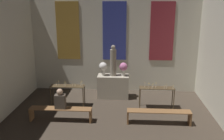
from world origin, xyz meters
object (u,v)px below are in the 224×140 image
object	(u,v)px
candle_rack_left	(68,89)
pew_back_left	(61,111)
flower_vase_right	(123,67)
flower_vase_left	(103,67)
candle_rack_right	(157,91)
person_seated	(60,100)
altar	(113,86)
statue	(113,61)
pew_back_right	(159,114)

from	to	relation	value
candle_rack_left	pew_back_left	world-z (taller)	candle_rack_left
flower_vase_right	flower_vase_left	bearing A→B (deg)	180.00
candle_rack_right	person_seated	distance (m)	3.70
altar	flower_vase_right	size ratio (longest dim) A/B	2.33
altar	candle_rack_left	size ratio (longest dim) A/B	0.98
flower_vase_left	candle_rack_right	world-z (taller)	flower_vase_left
candle_rack_right	person_seated	bearing A→B (deg)	-158.78
flower_vase_left	person_seated	distance (m)	2.74
statue	pew_back_right	distance (m)	3.18
candle_rack_left	person_seated	distance (m)	1.34
candle_rack_left	person_seated	world-z (taller)	person_seated
statue	pew_back_left	xyz separation A→B (m)	(-1.70, -2.37, -1.26)
statue	person_seated	size ratio (longest dim) A/B	1.85
flower_vase_right	pew_back_right	bearing A→B (deg)	-61.89
flower_vase_right	candle_rack_left	bearing A→B (deg)	-154.81
altar	person_seated	distance (m)	2.93
pew_back_right	pew_back_left	bearing A→B (deg)	180.00
pew_back_right	person_seated	xyz separation A→B (m)	(-3.39, -0.00, 0.44)
flower_vase_right	pew_back_left	world-z (taller)	flower_vase_right
pew_back_right	person_seated	world-z (taller)	person_seated
pew_back_right	statue	bearing A→B (deg)	125.63
flower_vase_left	candle_rack_right	xyz separation A→B (m)	(2.19, -1.03, -0.63)
flower_vase_right	statue	bearing A→B (deg)	180.00
candle_rack_right	candle_rack_left	bearing A→B (deg)	179.97
altar	pew_back_right	size ratio (longest dim) A/B	0.62
pew_back_left	person_seated	world-z (taller)	person_seated
flower_vase_right	candle_rack_right	world-z (taller)	flower_vase_right
altar	pew_back_right	distance (m)	2.92
statue	pew_back_left	size ratio (longest dim) A/B	0.61
flower_vase_right	person_seated	world-z (taller)	flower_vase_right
pew_back_right	candle_rack_right	bearing A→B (deg)	87.50
statue	candle_rack_left	size ratio (longest dim) A/B	0.98
candle_rack_right	pew_back_left	xyz separation A→B (m)	(-3.46, -1.34, -0.37)
flower_vase_left	pew_back_right	size ratio (longest dim) A/B	0.26
flower_vase_right	pew_back_right	distance (m)	2.87
altar	candle_rack_right	xyz separation A→B (m)	(1.76, -1.03, 0.22)
person_seated	flower_vase_left	bearing A→B (deg)	62.01
person_seated	pew_back_right	bearing A→B (deg)	0.00
person_seated	altar	bearing A→B (deg)	54.47
flower_vase_left	candle_rack_left	xyz separation A→B (m)	(-1.32, -1.03, -0.64)
candle_rack_left	pew_back_right	distance (m)	3.72
altar	pew_back_left	xyz separation A→B (m)	(-1.70, -2.37, -0.15)
candle_rack_right	pew_back_left	world-z (taller)	candle_rack_right
person_seated	candle_rack_right	bearing A→B (deg)	21.22
candle_rack_left	person_seated	bearing A→B (deg)	-87.37
flower_vase_left	pew_back_left	xyz separation A→B (m)	(-1.27, -2.37, -1.00)
pew_back_left	flower_vase_left	bearing A→B (deg)	61.89
altar	flower_vase_left	xyz separation A→B (m)	(-0.43, 0.00, 0.86)
altar	pew_back_right	world-z (taller)	altar
statue	flower_vase_left	world-z (taller)	statue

